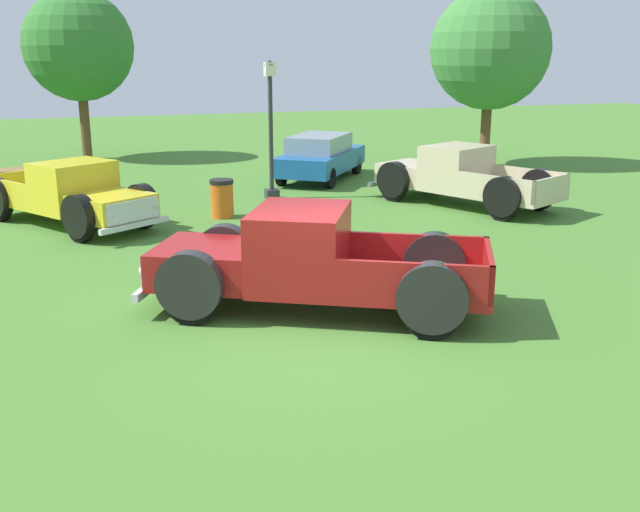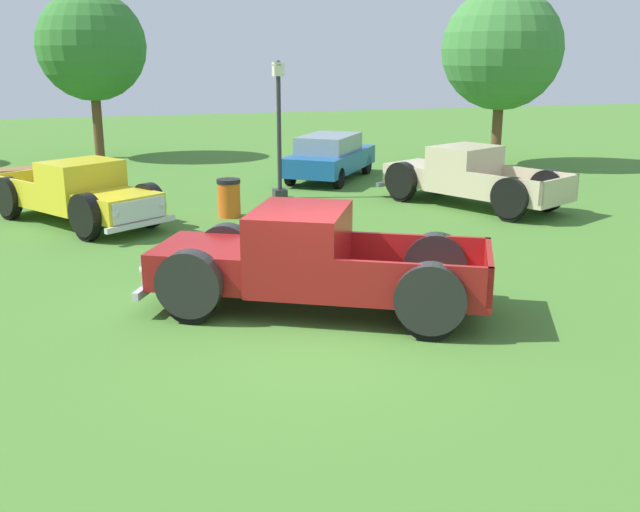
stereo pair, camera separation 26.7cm
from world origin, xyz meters
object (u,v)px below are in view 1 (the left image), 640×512
(lamp_post_far, at_px, (271,127))
(trash_can, at_px, (222,198))
(pickup_truck_behind_right, at_px, (76,196))
(pickup_truck_foreground, at_px, (296,262))
(pickup_truck_behind_left, at_px, (454,176))
(oak_tree_east, at_px, (78,46))
(oak_tree_west, at_px, (490,49))
(sedan_distant_a, at_px, (320,156))
(picnic_table, at_px, (11,179))

(lamp_post_far, relative_size, trash_can, 3.98)
(pickup_truck_behind_right, xyz_separation_m, lamp_post_far, (5.25, 1.87, 1.26))
(pickup_truck_foreground, distance_m, pickup_truck_behind_left, 9.41)
(oak_tree_east, bearing_deg, oak_tree_west, -25.78)
(oak_tree_west, bearing_deg, lamp_post_far, -158.51)
(pickup_truck_behind_right, xyz_separation_m, oak_tree_east, (0.64, 11.94, 3.46))
(pickup_truck_behind_right, xyz_separation_m, sedan_distant_a, (7.58, 4.41, 0.03))
(pickup_truck_foreground, bearing_deg, picnic_table, 112.36)
(pickup_truck_foreground, height_order, pickup_truck_behind_left, pickup_truck_foreground)
(oak_tree_east, bearing_deg, pickup_truck_behind_right, -93.09)
(pickup_truck_behind_right, height_order, oak_tree_west, oak_tree_west)
(sedan_distant_a, relative_size, picnic_table, 2.27)
(pickup_truck_behind_right, distance_m, picnic_table, 4.83)
(pickup_truck_foreground, distance_m, oak_tree_west, 17.10)
(trash_can, xyz_separation_m, oak_tree_east, (-2.78, 12.07, 3.71))
(picnic_table, bearing_deg, sedan_distant_a, -0.65)
(pickup_truck_foreground, relative_size, sedan_distant_a, 1.25)
(pickup_truck_behind_left, bearing_deg, oak_tree_east, 126.09)
(lamp_post_far, xyz_separation_m, oak_tree_west, (8.95, 3.52, 2.08))
(pickup_truck_behind_left, bearing_deg, pickup_truck_behind_right, 177.22)
(oak_tree_east, bearing_deg, pickup_truck_foreground, -82.58)
(pickup_truck_behind_left, bearing_deg, oak_tree_west, 52.45)
(picnic_table, bearing_deg, pickup_truck_foreground, -67.64)
(pickup_truck_behind_left, height_order, picnic_table, pickup_truck_behind_left)
(pickup_truck_behind_right, bearing_deg, trash_can, -2.11)
(pickup_truck_foreground, height_order, picnic_table, pickup_truck_foreground)
(oak_tree_west, bearing_deg, pickup_truck_behind_left, -127.55)
(oak_tree_west, bearing_deg, oak_tree_east, 154.22)
(lamp_post_far, relative_size, oak_tree_east, 0.61)
(sedan_distant_a, height_order, lamp_post_far, lamp_post_far)
(picnic_table, distance_m, oak_tree_west, 16.31)
(pickup_truck_behind_right, bearing_deg, picnic_table, 110.50)
(pickup_truck_foreground, relative_size, trash_can, 5.90)
(pickup_truck_behind_right, xyz_separation_m, picnic_table, (-1.69, 4.51, -0.23))
(trash_can, bearing_deg, pickup_truck_behind_right, 177.89)
(pickup_truck_behind_left, distance_m, oak_tree_west, 8.11)
(sedan_distant_a, bearing_deg, trash_can, -132.47)
(oak_tree_east, xyz_separation_m, oak_tree_west, (13.56, -6.55, -0.12))
(lamp_post_far, distance_m, oak_tree_east, 11.29)
(sedan_distant_a, relative_size, trash_can, 4.74)
(sedan_distant_a, height_order, oak_tree_east, oak_tree_east)
(pickup_truck_behind_left, distance_m, lamp_post_far, 5.17)
(pickup_truck_behind_right, height_order, picnic_table, pickup_truck_behind_right)
(trash_can, relative_size, oak_tree_west, 0.15)
(sedan_distant_a, xyz_separation_m, lamp_post_far, (-2.33, -2.54, 1.23))
(pickup_truck_behind_right, xyz_separation_m, oak_tree_west, (14.20, 5.39, 3.34))
(pickup_truck_behind_right, relative_size, picnic_table, 2.59)
(pickup_truck_behind_right, height_order, lamp_post_far, lamp_post_far)
(oak_tree_east, bearing_deg, sedan_distant_a, -47.38)
(sedan_distant_a, bearing_deg, picnic_table, 179.35)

